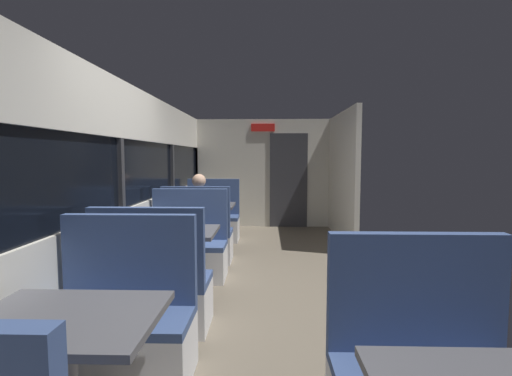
{
  "coord_description": "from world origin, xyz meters",
  "views": [
    {
      "loc": [
        0.08,
        -3.81,
        1.51
      ],
      "look_at": [
        -0.09,
        2.18,
        1.0
      ],
      "focal_mm": 26.15,
      "sensor_mm": 36.0,
      "label": 1
    }
  ],
  "objects_px": {
    "bench_mid_window_facing_end": "(154,293)",
    "bench_far_window_facing_entry": "(212,222)",
    "dining_table_near_window": "(66,335)",
    "bench_far_window_facing_end": "(198,239)",
    "bench_mid_window_facing_entry": "(188,252)",
    "dining_table_far_window": "(206,211)",
    "seated_passenger": "(199,224)",
    "dining_table_mid_window": "(173,240)",
    "bench_near_window_facing_entry": "(123,330)"
  },
  "relations": [
    {
      "from": "dining_table_mid_window",
      "to": "bench_mid_window_facing_end",
      "type": "xyz_separation_m",
      "value": [
        0.0,
        -0.7,
        -0.31
      ]
    },
    {
      "from": "bench_near_window_facing_entry",
      "to": "bench_mid_window_facing_end",
      "type": "relative_size",
      "value": 1.0
    },
    {
      "from": "bench_mid_window_facing_entry",
      "to": "bench_far_window_facing_entry",
      "type": "xyz_separation_m",
      "value": [
        0.0,
        2.1,
        0.0
      ]
    },
    {
      "from": "seated_passenger",
      "to": "bench_far_window_facing_entry",
      "type": "bearing_deg",
      "value": 90.0
    },
    {
      "from": "bench_mid_window_facing_end",
      "to": "dining_table_mid_window",
      "type": "bearing_deg",
      "value": 90.0
    },
    {
      "from": "bench_mid_window_facing_entry",
      "to": "dining_table_near_window",
      "type": "bearing_deg",
      "value": -90.0
    },
    {
      "from": "dining_table_far_window",
      "to": "bench_far_window_facing_entry",
      "type": "distance_m",
      "value": 0.77
    },
    {
      "from": "seated_passenger",
      "to": "bench_mid_window_facing_entry",
      "type": "bearing_deg",
      "value": -90.0
    },
    {
      "from": "bench_near_window_facing_entry",
      "to": "bench_far_window_facing_entry",
      "type": "distance_m",
      "value": 4.21
    },
    {
      "from": "bench_mid_window_facing_entry",
      "to": "dining_table_far_window",
      "type": "distance_m",
      "value": 1.44
    },
    {
      "from": "dining_table_mid_window",
      "to": "bench_far_window_facing_end",
      "type": "xyz_separation_m",
      "value": [
        0.0,
        1.4,
        -0.31
      ]
    },
    {
      "from": "bench_near_window_facing_entry",
      "to": "bench_mid_window_facing_entry",
      "type": "distance_m",
      "value": 2.1
    },
    {
      "from": "bench_mid_window_facing_end",
      "to": "bench_far_window_facing_entry",
      "type": "height_order",
      "value": "same"
    },
    {
      "from": "bench_mid_window_facing_entry",
      "to": "seated_passenger",
      "type": "distance_m",
      "value": 0.8
    },
    {
      "from": "bench_near_window_facing_entry",
      "to": "dining_table_far_window",
      "type": "bearing_deg",
      "value": 90.0
    },
    {
      "from": "bench_near_window_facing_entry",
      "to": "bench_far_window_facing_end",
      "type": "xyz_separation_m",
      "value": [
        0.0,
        2.81,
        0.0
      ]
    },
    {
      "from": "dining_table_near_window",
      "to": "seated_passenger",
      "type": "bearing_deg",
      "value": 90.0
    },
    {
      "from": "bench_far_window_facing_entry",
      "to": "bench_mid_window_facing_end",
      "type": "bearing_deg",
      "value": -90.0
    },
    {
      "from": "dining_table_near_window",
      "to": "bench_mid_window_facing_end",
      "type": "relative_size",
      "value": 0.82
    },
    {
      "from": "dining_table_near_window",
      "to": "bench_far_window_facing_entry",
      "type": "distance_m",
      "value": 4.92
    },
    {
      "from": "bench_mid_window_facing_end",
      "to": "dining_table_far_window",
      "type": "relative_size",
      "value": 1.22
    },
    {
      "from": "dining_table_far_window",
      "to": "bench_far_window_facing_end",
      "type": "relative_size",
      "value": 0.82
    },
    {
      "from": "bench_mid_window_facing_end",
      "to": "seated_passenger",
      "type": "relative_size",
      "value": 0.87
    },
    {
      "from": "bench_mid_window_facing_entry",
      "to": "seated_passenger",
      "type": "xyz_separation_m",
      "value": [
        0.0,
        0.78,
        0.21
      ]
    },
    {
      "from": "bench_near_window_facing_entry",
      "to": "dining_table_far_window",
      "type": "distance_m",
      "value": 3.52
    },
    {
      "from": "bench_near_window_facing_entry",
      "to": "dining_table_mid_window",
      "type": "distance_m",
      "value": 1.44
    },
    {
      "from": "bench_mid_window_facing_entry",
      "to": "bench_far_window_facing_end",
      "type": "bearing_deg",
      "value": 90.0
    },
    {
      "from": "dining_table_far_window",
      "to": "bench_far_window_facing_end",
      "type": "distance_m",
      "value": 0.77
    },
    {
      "from": "bench_mid_window_facing_entry",
      "to": "bench_far_window_facing_end",
      "type": "xyz_separation_m",
      "value": [
        0.0,
        0.7,
        0.0
      ]
    },
    {
      "from": "dining_table_mid_window",
      "to": "bench_far_window_facing_entry",
      "type": "relative_size",
      "value": 0.82
    },
    {
      "from": "bench_mid_window_facing_entry",
      "to": "bench_far_window_facing_entry",
      "type": "relative_size",
      "value": 1.0
    },
    {
      "from": "dining_table_far_window",
      "to": "seated_passenger",
      "type": "height_order",
      "value": "seated_passenger"
    },
    {
      "from": "bench_mid_window_facing_end",
      "to": "seated_passenger",
      "type": "distance_m",
      "value": 2.19
    },
    {
      "from": "bench_far_window_facing_end",
      "to": "bench_far_window_facing_entry",
      "type": "bearing_deg",
      "value": 90.0
    },
    {
      "from": "dining_table_mid_window",
      "to": "bench_mid_window_facing_entry",
      "type": "distance_m",
      "value": 0.77
    },
    {
      "from": "dining_table_far_window",
      "to": "bench_far_window_facing_end",
      "type": "xyz_separation_m",
      "value": [
        0.0,
        -0.7,
        -0.31
      ]
    },
    {
      "from": "seated_passenger",
      "to": "dining_table_near_window",
      "type": "bearing_deg",
      "value": -90.0
    },
    {
      "from": "bench_near_window_facing_entry",
      "to": "dining_table_far_window",
      "type": "xyz_separation_m",
      "value": [
        0.0,
        3.51,
        0.31
      ]
    },
    {
      "from": "dining_table_mid_window",
      "to": "dining_table_far_window",
      "type": "relative_size",
      "value": 1.0
    },
    {
      "from": "dining_table_near_window",
      "to": "bench_far_window_facing_end",
      "type": "bearing_deg",
      "value": 90.0
    },
    {
      "from": "dining_table_mid_window",
      "to": "bench_mid_window_facing_end",
      "type": "bearing_deg",
      "value": -90.0
    },
    {
      "from": "dining_table_near_window",
      "to": "dining_table_far_window",
      "type": "xyz_separation_m",
      "value": [
        0.0,
        4.21,
        0.0
      ]
    },
    {
      "from": "bench_mid_window_facing_end",
      "to": "bench_far_window_facing_end",
      "type": "bearing_deg",
      "value": 90.0
    },
    {
      "from": "bench_far_window_facing_end",
      "to": "dining_table_near_window",
      "type": "bearing_deg",
      "value": -90.0
    },
    {
      "from": "dining_table_mid_window",
      "to": "bench_far_window_facing_entry",
      "type": "height_order",
      "value": "bench_far_window_facing_entry"
    },
    {
      "from": "bench_far_window_facing_entry",
      "to": "bench_near_window_facing_entry",
      "type": "bearing_deg",
      "value": -90.0
    },
    {
      "from": "dining_table_near_window",
      "to": "dining_table_far_window",
      "type": "distance_m",
      "value": 4.21
    },
    {
      "from": "bench_near_window_facing_entry",
      "to": "bench_mid_window_facing_entry",
      "type": "xyz_separation_m",
      "value": [
        0.0,
        2.1,
        0.0
      ]
    },
    {
      "from": "dining_table_near_window",
      "to": "bench_mid_window_facing_end",
      "type": "bearing_deg",
      "value": 90.0
    },
    {
      "from": "dining_table_mid_window",
      "to": "bench_far_window_facing_end",
      "type": "distance_m",
      "value": 1.44
    }
  ]
}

